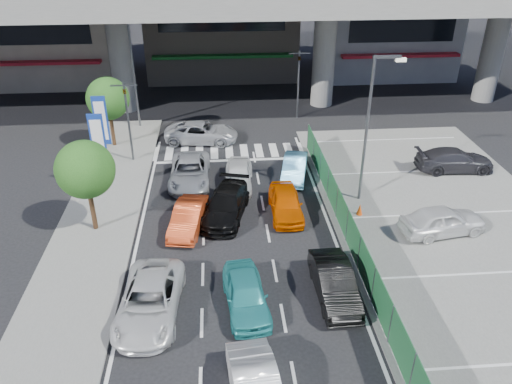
{
  "coord_description": "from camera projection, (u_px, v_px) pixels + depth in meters",
  "views": [
    {
      "loc": [
        -0.65,
        -17.61,
        13.88
      ],
      "look_at": [
        1.07,
        3.85,
        1.91
      ],
      "focal_mm": 35.0,
      "sensor_mm": 36.0,
      "label": 1
    }
  ],
  "objects": [
    {
      "name": "taxi_orange_left",
      "position": [
        188.0,
        218.0,
        24.92
      ],
      "size": [
        2.06,
        4.1,
        1.29
      ],
      "primitive_type": "imported",
      "rotation": [
        0.0,
        0.0,
        -0.18
      ],
      "color": "#C53F1A",
      "rests_on": "ground"
    },
    {
      "name": "tree_near",
      "position": [
        85.0,
        170.0,
        23.48
      ],
      "size": [
        2.8,
        2.8,
        4.8
      ],
      "color": "#382314",
      "rests_on": "ground"
    },
    {
      "name": "signboard_far",
      "position": [
        102.0,
        123.0,
        29.69
      ],
      "size": [
        0.8,
        0.14,
        4.7
      ],
      "color": "#595B60",
      "rests_on": "ground"
    },
    {
      "name": "street_lamp_right",
      "position": [
        371.0,
        118.0,
        25.54
      ],
      "size": [
        1.65,
        0.22,
        8.0
      ],
      "color": "#595B60",
      "rests_on": "ground"
    },
    {
      "name": "signboard_near",
      "position": [
        99.0,
        143.0,
        27.1
      ],
      "size": [
        0.8,
        0.14,
        4.7
      ],
      "color": "#595B60",
      "rests_on": "ground"
    },
    {
      "name": "sidewalk_left",
      "position": [
        96.0,
        229.0,
        25.1
      ],
      "size": [
        4.0,
        30.0,
        0.12
      ],
      "primitive_type": "cube",
      "color": "slate",
      "rests_on": "ground"
    },
    {
      "name": "parking_lot",
      "position": [
        459.0,
        236.0,
        24.63
      ],
      "size": [
        12.0,
        28.0,
        0.06
      ],
      "primitive_type": "cube",
      "color": "slate",
      "rests_on": "ground"
    },
    {
      "name": "crossing_wagon_silver",
      "position": [
        202.0,
        133.0,
        34.56
      ],
      "size": [
        5.27,
        2.92,
        1.4
      ],
      "primitive_type": "imported",
      "rotation": [
        0.0,
        0.0,
        1.45
      ],
      "color": "#A6A8AD",
      "rests_on": "ground"
    },
    {
      "name": "traffic_cone",
      "position": [
        360.0,
        209.0,
        26.18
      ],
      "size": [
        0.42,
        0.42,
        0.62
      ],
      "primitive_type": "cone",
      "rotation": [
        0.0,
        0.0,
        -0.4
      ],
      "color": "#EE4D0D",
      "rests_on": "parking_lot"
    },
    {
      "name": "sedan_white_mid_left",
      "position": [
        150.0,
        301.0,
        19.49
      ],
      "size": [
        2.64,
        5.12,
        1.38
      ],
      "primitive_type": "imported",
      "rotation": [
        0.0,
        0.0,
        -0.07
      ],
      "color": "silver",
      "rests_on": "ground"
    },
    {
      "name": "building_west",
      "position": [
        46.0,
        7.0,
        45.71
      ],
      "size": [
        12.0,
        10.9,
        13.0
      ],
      "color": "gray",
      "rests_on": "ground"
    },
    {
      "name": "traffic_light_left",
      "position": [
        126.0,
        103.0,
        30.24
      ],
      "size": [
        1.6,
        1.24,
        5.2
      ],
      "color": "#595B60",
      "rests_on": "ground"
    },
    {
      "name": "ground",
      "position": [
        239.0,
        272.0,
        22.13
      ],
      "size": [
        120.0,
        120.0,
        0.0
      ],
      "primitive_type": "plane",
      "color": "black",
      "rests_on": "ground"
    },
    {
      "name": "street_lamp_left",
      "position": [
        135.0,
        63.0,
        35.06
      ],
      "size": [
        1.65,
        0.22,
        8.0
      ],
      "color": "#595B60",
      "rests_on": "ground"
    },
    {
      "name": "sedan_black_mid",
      "position": [
        226.0,
        205.0,
        25.95
      ],
      "size": [
        3.03,
        5.08,
        1.38
      ],
      "primitive_type": "imported",
      "rotation": [
        0.0,
        0.0,
        -0.25
      ],
      "color": "black",
      "rests_on": "ground"
    },
    {
      "name": "taxi_teal_mid",
      "position": [
        246.0,
        294.0,
        19.85
      ],
      "size": [
        1.99,
        4.12,
        1.36
      ],
      "primitive_type": "imported",
      "rotation": [
        0.0,
        0.0,
        0.1
      ],
      "color": "teal",
      "rests_on": "ground"
    },
    {
      "name": "wagon_silver_front_left",
      "position": [
        190.0,
        172.0,
        29.31
      ],
      "size": [
        2.36,
        5.0,
        1.38
      ],
      "primitive_type": "imported",
      "rotation": [
        0.0,
        0.0,
        -0.01
      ],
      "color": "#A6A8AE",
      "rests_on": "ground"
    },
    {
      "name": "tree_far",
      "position": [
        108.0,
        99.0,
        32.57
      ],
      "size": [
        2.8,
        2.8,
        4.8
      ],
      "color": "#382314",
      "rests_on": "ground"
    },
    {
      "name": "taxi_orange_right",
      "position": [
        286.0,
        203.0,
        26.12
      ],
      "size": [
        1.64,
        4.02,
        1.37
      ],
      "primitive_type": "imported",
      "rotation": [
        0.0,
        0.0,
        -0.01
      ],
      "color": "#D75300",
      "rests_on": "ground"
    },
    {
      "name": "building_east",
      "position": [
        386.0,
        9.0,
        48.19
      ],
      "size": [
        12.0,
        10.9,
        12.0
      ],
      "color": "gray",
      "rests_on": "ground"
    },
    {
      "name": "kei_truck_front_right",
      "position": [
        295.0,
        168.0,
        29.86
      ],
      "size": [
        2.18,
        4.07,
        1.27
      ],
      "primitive_type": "imported",
      "rotation": [
        0.0,
        0.0,
        -0.23
      ],
      "color": "#5FB1E1",
      "rests_on": "ground"
    },
    {
      "name": "sedan_white_front_mid",
      "position": [
        238.0,
        175.0,
        28.94
      ],
      "size": [
        1.91,
        4.12,
        1.37
      ],
      "primitive_type": "imported",
      "rotation": [
        0.0,
        0.0,
        -0.08
      ],
      "color": "silver",
      "rests_on": "ground"
    },
    {
      "name": "hatch_black_mid_right",
      "position": [
        334.0,
        283.0,
        20.43
      ],
      "size": [
        1.55,
        4.21,
        1.38
      ],
      "primitive_type": "imported",
      "rotation": [
        0.0,
        0.0,
        0.02
      ],
      "color": "black",
      "rests_on": "ground"
    },
    {
      "name": "parked_sedan_white",
      "position": [
        443.0,
        220.0,
        24.44
      ],
      "size": [
        4.45,
        2.36,
        1.44
      ],
      "primitive_type": "imported",
      "rotation": [
        0.0,
        0.0,
        1.73
      ],
      "color": "silver",
      "rests_on": "parking_lot"
    },
    {
      "name": "traffic_light_right",
      "position": [
        299.0,
        68.0,
        37.16
      ],
      "size": [
        1.6,
        1.24,
        5.2
      ],
      "color": "#595B60",
      "rests_on": "ground"
    },
    {
      "name": "fence_run",
      "position": [
        352.0,
        238.0,
        22.94
      ],
      "size": [
        0.16,
        22.0,
        1.8
      ],
      "primitive_type": null,
      "color": "#1E5830",
      "rests_on": "ground"
    },
    {
      "name": "parked_sedan_dgrey",
      "position": [
        455.0,
        160.0,
        30.58
      ],
      "size": [
        4.79,
        2.1,
        1.37
      ],
      "primitive_type": "imported",
      "rotation": [
        0.0,
        0.0,
        1.53
      ],
      "color": "#2D2C31",
      "rests_on": "parking_lot"
    }
  ]
}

